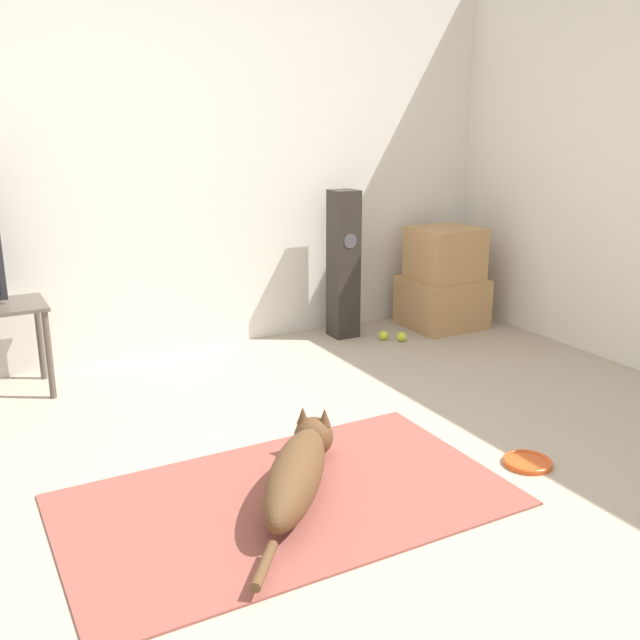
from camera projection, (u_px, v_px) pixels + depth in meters
ground_plane at (289, 498)px, 2.91m from camera, size 12.00×12.00×0.00m
wall_back at (135, 155)px, 4.33m from camera, size 8.00×0.06×2.55m
area_rug at (287, 500)px, 2.89m from camera, size 1.79×1.04×0.01m
dog at (298, 470)px, 2.88m from camera, size 0.75×0.92×0.24m
frisbee at (527, 462)px, 3.19m from camera, size 0.22×0.22×0.03m
cardboard_box_lower at (442, 302)px, 5.26m from camera, size 0.53×0.50×0.36m
cardboard_box_upper at (445, 253)px, 5.14m from camera, size 0.45×0.42×0.37m
floor_speaker at (343, 265)px, 4.93m from camera, size 0.18×0.18×1.03m
tennis_ball_by_boxes at (384, 335)px, 4.96m from camera, size 0.07×0.07×0.07m
tennis_ball_near_speaker at (402, 337)px, 4.93m from camera, size 0.07×0.07×0.07m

